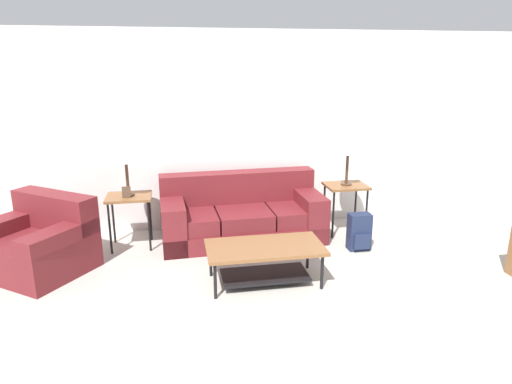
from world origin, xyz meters
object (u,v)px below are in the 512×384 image
object	(u,v)px
coffee_table	(265,255)
table_lamp_left	(125,153)
couch	(242,216)
armchair	(38,245)
backpack	(359,232)
side_table_right	(346,190)
table_lamp_right	(348,145)
side_table_left	(129,202)

from	to	relation	value
coffee_table	table_lamp_left	world-z (taller)	table_lamp_left
couch	armchair	bearing A→B (deg)	-167.70
couch	backpack	xyz separation A→B (m)	(1.34, -0.62, -0.08)
armchair	side_table_right	bearing A→B (deg)	7.38
table_lamp_right	table_lamp_left	bearing A→B (deg)	180.00
side_table_right	table_lamp_left	xyz separation A→B (m)	(-2.75, 0.00, 0.60)
table_lamp_right	backpack	bearing A→B (deg)	-93.83
couch	coffee_table	bearing A→B (deg)	-88.06
couch	table_lamp_left	xyz separation A→B (m)	(-1.37, -0.03, 0.88)
coffee_table	side_table_right	distance (m)	1.83
side_table_left	table_lamp_left	size ratio (longest dim) A/B	1.02
side_table_right	backpack	size ratio (longest dim) A/B	1.45
coffee_table	couch	bearing A→B (deg)	91.94
backpack	side_table_left	bearing A→B (deg)	167.61
table_lamp_right	side_table_right	bearing A→B (deg)	0.00
side_table_right	backpack	xyz separation A→B (m)	(-0.04, -0.60, -0.36)
side_table_right	backpack	distance (m)	0.69
side_table_left	backpack	size ratio (longest dim) A/B	1.45
couch	coffee_table	world-z (taller)	couch
backpack	side_table_right	bearing A→B (deg)	86.17
side_table_right	table_lamp_left	distance (m)	2.81
table_lamp_left	backpack	xyz separation A→B (m)	(2.71, -0.60, -0.95)
side_table_right	table_lamp_right	world-z (taller)	table_lamp_right
coffee_table	table_lamp_left	size ratio (longest dim) A/B	1.85
side_table_right	table_lamp_left	world-z (taller)	table_lamp_left
couch	side_table_right	size ratio (longest dim) A/B	3.14
couch	armchair	size ratio (longest dim) A/B	1.49
couch	side_table_left	world-z (taller)	couch
couch	backpack	world-z (taller)	couch
table_lamp_left	table_lamp_right	xyz separation A→B (m)	(2.75, 0.00, 0.00)
armchair	table_lamp_right	bearing A→B (deg)	7.38
armchair	coffee_table	size ratio (longest dim) A/B	1.16
table_lamp_left	backpack	bearing A→B (deg)	-12.39
armchair	backpack	distance (m)	3.65
couch	backpack	bearing A→B (deg)	-24.95
coffee_table	backpack	world-z (taller)	backpack
couch	table_lamp_left	bearing A→B (deg)	-178.89
armchair	table_lamp_right	distance (m)	3.82
backpack	table_lamp_right	bearing A→B (deg)	86.17
coffee_table	table_lamp_right	distance (m)	2.01
armchair	table_lamp_right	world-z (taller)	table_lamp_right
side_table_right	table_lamp_left	bearing A→B (deg)	180.00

